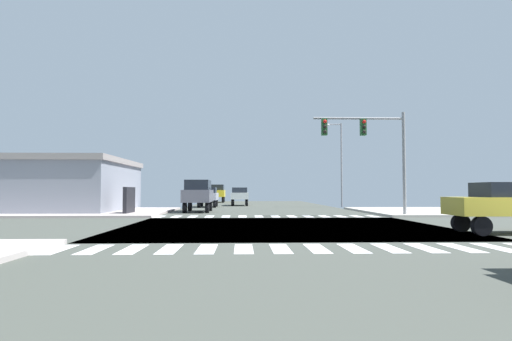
% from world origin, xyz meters
% --- Properties ---
extents(ground, '(90.00, 90.00, 0.05)m').
position_xyz_m(ground, '(0.00, 0.00, -0.03)').
color(ground, '#40443D').
extents(sidewalk_corner_ne, '(12.00, 12.00, 0.14)m').
position_xyz_m(sidewalk_corner_ne, '(13.00, 12.00, 0.07)').
color(sidewalk_corner_ne, '#B2ADA3').
rests_on(sidewalk_corner_ne, ground).
extents(sidewalk_corner_nw, '(12.00, 12.00, 0.14)m').
position_xyz_m(sidewalk_corner_nw, '(-13.00, 12.00, 0.07)').
color(sidewalk_corner_nw, '#B5A5A1').
rests_on(sidewalk_corner_nw, ground).
extents(crosswalk_near, '(13.50, 2.00, 0.01)m').
position_xyz_m(crosswalk_near, '(-0.25, -7.30, 0.00)').
color(crosswalk_near, white).
rests_on(crosswalk_near, ground).
extents(crosswalk_far, '(13.50, 2.00, 0.01)m').
position_xyz_m(crosswalk_far, '(-0.25, 7.30, 0.00)').
color(crosswalk_far, white).
rests_on(crosswalk_far, ground).
extents(traffic_signal_mast, '(5.69, 0.55, 6.41)m').
position_xyz_m(traffic_signal_mast, '(5.99, 7.07, 4.70)').
color(traffic_signal_mast, gray).
rests_on(traffic_signal_mast, ground).
extents(street_lamp, '(1.78, 0.32, 7.97)m').
position_xyz_m(street_lamp, '(7.44, 21.63, 4.77)').
color(street_lamp, gray).
rests_on(street_lamp, ground).
extents(bank_building, '(14.55, 11.02, 3.91)m').
position_xyz_m(bank_building, '(-16.94, 13.51, 1.96)').
color(bank_building, gray).
rests_on(bank_building, ground).
extents(sedan_nearside_1, '(4.30, 1.80, 1.88)m').
position_xyz_m(sedan_nearside_1, '(8.04, -3.50, 1.12)').
color(sedan_nearside_1, black).
rests_on(sedan_nearside_1, ground).
extents(sedan_farside_2, '(1.80, 4.30, 1.88)m').
position_xyz_m(sedan_farside_2, '(-2.00, 26.36, 1.12)').
color(sedan_farside_2, black).
rests_on(sedan_farside_2, ground).
extents(sedan_crossing_3, '(1.80, 4.30, 1.88)m').
position_xyz_m(sedan_crossing_3, '(-5.00, 22.32, 1.12)').
color(sedan_crossing_3, black).
rests_on(sedan_crossing_3, ground).
extents(suv_queued_1, '(1.96, 4.60, 2.34)m').
position_xyz_m(suv_queued_1, '(-5.00, 13.02, 1.39)').
color(suv_queued_1, black).
rests_on(suv_queued_1, ground).
extents(suv_trailing_3, '(1.96, 4.60, 2.34)m').
position_xyz_m(suv_trailing_3, '(-5.00, 38.51, 1.39)').
color(suv_trailing_3, black).
rests_on(suv_trailing_3, ground).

